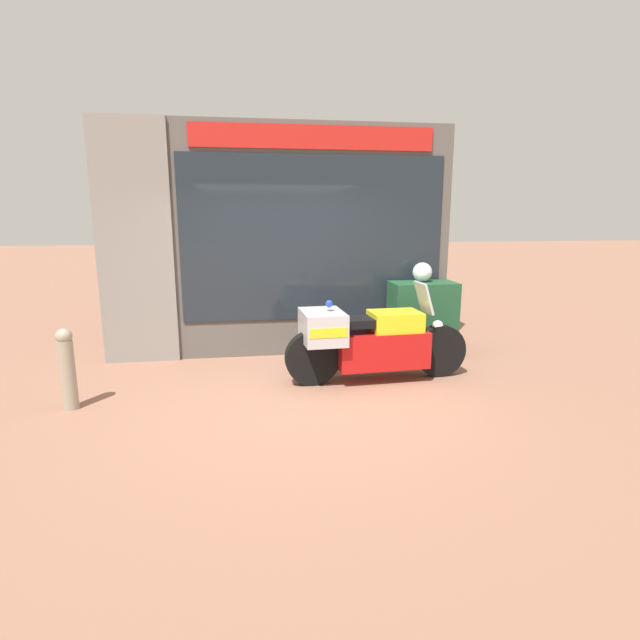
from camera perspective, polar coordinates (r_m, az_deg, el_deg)
name	(u,v)px	position (r m, az deg, el deg)	size (l,w,h in m)	color
ground_plane	(296,398)	(5.81, -2.79, -8.89)	(60.00, 60.00, 0.00)	#8E604C
shop_building	(252,242)	(7.41, -7.79, 8.87)	(5.04, 0.55, 3.34)	#56514C
window_display	(310,319)	(7.66, -1.17, 0.15)	(3.57, 0.30, 2.09)	slate
paramedic_motorcycle	(368,340)	(6.25, 5.47, -2.26)	(2.36, 0.72, 1.24)	black
utility_cabinet	(422,320)	(7.42, 11.58, 0.00)	(0.93, 0.53, 1.11)	#1E4C2D
white_helmet	(422,272)	(7.36, 11.61, 5.38)	(0.28, 0.28, 0.28)	white
street_bollard	(67,368)	(5.99, -26.92, -4.89)	(0.17, 0.17, 0.90)	gray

